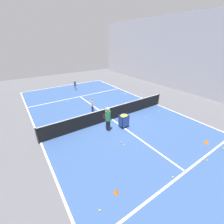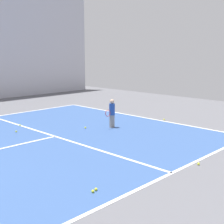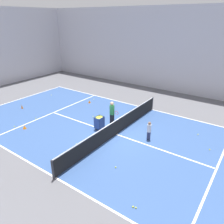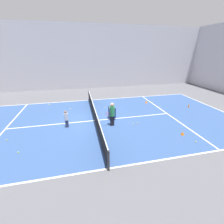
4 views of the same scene
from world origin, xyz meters
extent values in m
cube|color=white|center=(0.00, -11.14, 0.01)|extent=(10.30, 0.10, 0.00)
cube|color=white|center=(0.00, -6.13, 0.01)|extent=(10.30, 0.10, 0.00)
cube|color=gray|center=(-0.51, -8.65, 0.27)|extent=(0.12, 0.19, 0.54)
cylinder|color=#234799|center=(-0.51, -8.65, 0.77)|extent=(0.24, 0.24, 0.48)
sphere|color=tan|center=(-0.51, -8.65, 1.10)|extent=(0.18, 0.18, 0.18)
torus|color=#B22D2D|center=(-0.56, -8.35, 0.65)|extent=(0.03, 0.28, 0.28)
sphere|color=yellow|center=(0.14, -7.73, 0.04)|extent=(0.07, 0.07, 0.07)
sphere|color=yellow|center=(-4.52, -4.04, 0.04)|extent=(0.07, 0.07, 0.07)
sphere|color=yellow|center=(-5.34, -7.14, 0.04)|extent=(0.07, 0.07, 0.07)
sphere|color=yellow|center=(-4.54, -3.92, 0.04)|extent=(0.07, 0.07, 0.07)
sphere|color=yellow|center=(-1.25, -11.32, 0.04)|extent=(0.07, 0.07, 0.07)
sphere|color=yellow|center=(1.60, -5.42, 0.04)|extent=(0.07, 0.07, 0.07)
sphere|color=yellow|center=(2.47, -6.08, 0.04)|extent=(0.07, 0.07, 0.07)
camera|label=1|loc=(5.69, 8.37, 5.60)|focal=24.00mm
camera|label=2|loc=(-9.38, 0.41, 3.06)|focal=50.00mm
camera|label=3|loc=(-10.34, -7.01, 7.03)|focal=35.00mm
camera|label=4|loc=(10.34, -0.99, 4.98)|focal=24.00mm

